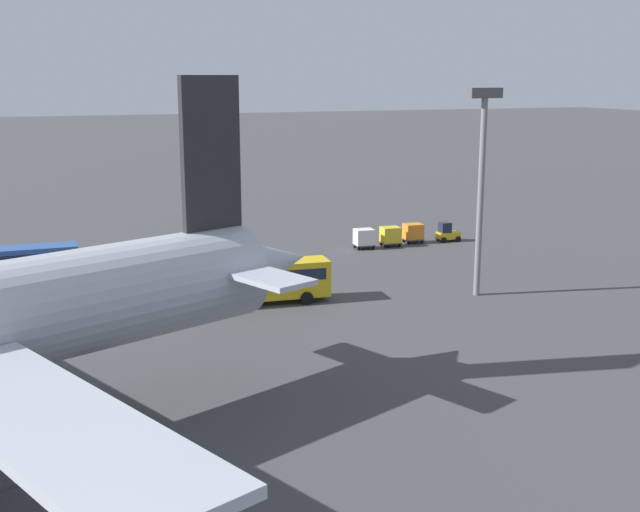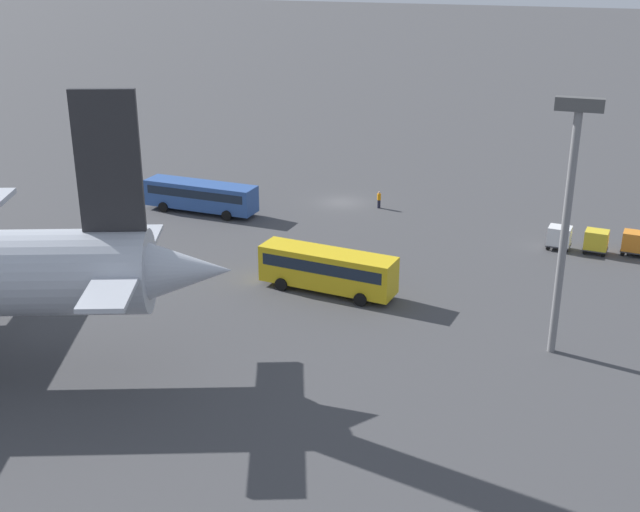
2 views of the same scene
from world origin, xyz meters
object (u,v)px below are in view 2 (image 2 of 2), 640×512
object	(u,v)px
shuttle_bus_far	(327,268)
cargo_cart_yellow	(596,240)
cargo_cart_white	(559,236)
cargo_cart_orange	(634,242)
worker_person	(379,200)
shuttle_bus_near	(201,195)

from	to	relation	value
shuttle_bus_far	cargo_cart_yellow	world-z (taller)	shuttle_bus_far
shuttle_bus_far	cargo_cart_white	world-z (taller)	shuttle_bus_far
shuttle_bus_far	cargo_cart_orange	bearing A→B (deg)	-137.87
cargo_cart_yellow	cargo_cart_white	bearing A→B (deg)	0.96
worker_person	cargo_cart_orange	xyz separation A→B (m)	(-24.14, 5.29, 0.32)
shuttle_bus_near	shuttle_bus_far	size ratio (longest dim) A/B	1.07
cargo_cart_orange	cargo_cart_white	distance (m)	6.17
shuttle_bus_near	shuttle_bus_far	world-z (taller)	shuttle_bus_far
cargo_cart_white	cargo_cart_orange	bearing A→B (deg)	-172.85
shuttle_bus_near	cargo_cart_white	xyz separation A→B (m)	(-34.26, -1.24, -0.63)
shuttle_bus_far	cargo_cart_yellow	size ratio (longest dim) A/B	5.10
cargo_cart_yellow	cargo_cart_white	size ratio (longest dim) A/B	1.00
shuttle_bus_far	shuttle_bus_near	bearing A→B (deg)	-32.27
worker_person	shuttle_bus_far	bearing A→B (deg)	95.48
cargo_cart_orange	cargo_cart_white	bearing A→B (deg)	7.15
shuttle_bus_near	worker_person	xyz separation A→B (m)	(-16.24, -7.30, -0.95)
shuttle_bus_far	cargo_cart_white	bearing A→B (deg)	-130.07
shuttle_bus_far	cargo_cart_yellow	bearing A→B (deg)	-134.97
cargo_cart_orange	cargo_cart_yellow	size ratio (longest dim) A/B	1.00
shuttle_bus_near	cargo_cart_orange	distance (m)	40.43
worker_person	cargo_cart_white	xyz separation A→B (m)	(-18.02, 6.06, 0.32)
cargo_cart_orange	cargo_cart_yellow	distance (m)	3.14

